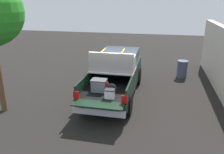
# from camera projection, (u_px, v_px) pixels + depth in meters

# --- Properties ---
(ground_plane) EXTENTS (40.00, 40.00, 0.00)m
(ground_plane) POSITION_uv_depth(u_px,v_px,m) (115.00, 95.00, 10.71)
(ground_plane) COLOR black
(pickup_truck) EXTENTS (6.05, 2.06, 2.23)m
(pickup_truck) POSITION_uv_depth(u_px,v_px,m) (116.00, 73.00, 10.73)
(pickup_truck) COLOR black
(pickup_truck) RESTS_ON ground_plane
(building_facade) EXTENTS (9.06, 0.36, 3.02)m
(building_facade) POSITION_uv_depth(u_px,v_px,m) (222.00, 60.00, 10.95)
(building_facade) COLOR beige
(building_facade) RESTS_ON ground_plane
(trash_can) EXTENTS (0.60, 0.60, 0.98)m
(trash_can) POSITION_uv_depth(u_px,v_px,m) (182.00, 69.00, 12.98)
(trash_can) COLOR #3F4C66
(trash_can) RESTS_ON ground_plane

